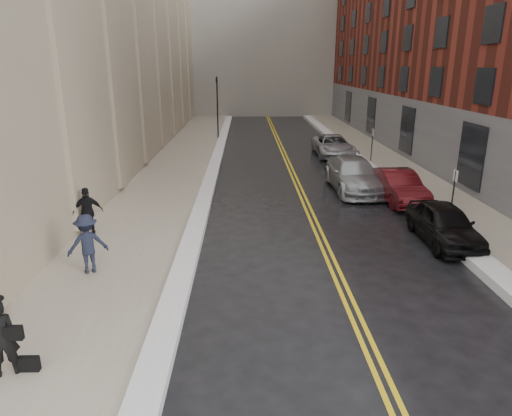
{
  "coord_description": "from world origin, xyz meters",
  "views": [
    {
      "loc": [
        -0.28,
        -9.1,
        6.13
      ],
      "look_at": [
        0.06,
        5.26,
        1.6
      ],
      "focal_mm": 32.0,
      "sensor_mm": 36.0,
      "label": 1
    }
  ],
  "objects_px": {
    "car_maroon": "(398,186)",
    "pedestrian_b": "(87,244)",
    "car_silver_far": "(333,146)",
    "pedestrian_main": "(1,338)",
    "car_black": "(444,224)",
    "car_silver_near": "(354,175)",
    "pedestrian_c": "(88,212)"
  },
  "relations": [
    {
      "from": "car_maroon",
      "to": "pedestrian_b",
      "type": "bearing_deg",
      "value": -150.63
    },
    {
      "from": "car_silver_far",
      "to": "pedestrian_main",
      "type": "distance_m",
      "value": 26.05
    },
    {
      "from": "car_black",
      "to": "pedestrian_main",
      "type": "relative_size",
      "value": 2.48
    },
    {
      "from": "pedestrian_main",
      "to": "car_black",
      "type": "bearing_deg",
      "value": -172.1
    },
    {
      "from": "car_black",
      "to": "car_maroon",
      "type": "distance_m",
      "value": 5.18
    },
    {
      "from": "car_maroon",
      "to": "car_silver_near",
      "type": "bearing_deg",
      "value": 124.26
    },
    {
      "from": "car_silver_near",
      "to": "pedestrian_b",
      "type": "xyz_separation_m",
      "value": [
        -10.19,
        -9.72,
        0.25
      ]
    },
    {
      "from": "car_silver_far",
      "to": "pedestrian_c",
      "type": "relative_size",
      "value": 2.93
    },
    {
      "from": "car_black",
      "to": "pedestrian_b",
      "type": "xyz_separation_m",
      "value": [
        -11.79,
        -2.49,
        0.35
      ]
    },
    {
      "from": "car_silver_far",
      "to": "car_maroon",
      "type": "bearing_deg",
      "value": -85.38
    },
    {
      "from": "pedestrian_b",
      "to": "car_silver_far",
      "type": "bearing_deg",
      "value": -144.49
    },
    {
      "from": "car_black",
      "to": "car_silver_near",
      "type": "relative_size",
      "value": 0.75
    },
    {
      "from": "car_silver_near",
      "to": "pedestrian_main",
      "type": "xyz_separation_m",
      "value": [
        -10.32,
        -14.5,
        0.18
      ]
    },
    {
      "from": "car_maroon",
      "to": "pedestrian_b",
      "type": "distance_m",
      "value": 14.07
    },
    {
      "from": "car_maroon",
      "to": "pedestrian_b",
      "type": "relative_size",
      "value": 2.45
    },
    {
      "from": "car_black",
      "to": "pedestrian_main",
      "type": "height_order",
      "value": "pedestrian_main"
    },
    {
      "from": "car_silver_far",
      "to": "pedestrian_main",
      "type": "relative_size",
      "value": 3.12
    },
    {
      "from": "car_silver_near",
      "to": "pedestrian_b",
      "type": "distance_m",
      "value": 14.08
    },
    {
      "from": "car_black",
      "to": "car_silver_far",
      "type": "distance_m",
      "value": 16.39
    },
    {
      "from": "car_maroon",
      "to": "pedestrian_b",
      "type": "height_order",
      "value": "pedestrian_b"
    },
    {
      "from": "pedestrian_b",
      "to": "pedestrian_c",
      "type": "distance_m",
      "value": 3.31
    },
    {
      "from": "car_silver_far",
      "to": "pedestrian_c",
      "type": "height_order",
      "value": "pedestrian_c"
    },
    {
      "from": "car_silver_far",
      "to": "car_silver_near",
      "type": "bearing_deg",
      "value": -94.3
    },
    {
      "from": "pedestrian_main",
      "to": "pedestrian_b",
      "type": "relative_size",
      "value": 0.93
    },
    {
      "from": "car_black",
      "to": "pedestrian_b",
      "type": "distance_m",
      "value": 12.05
    },
    {
      "from": "car_maroon",
      "to": "pedestrian_c",
      "type": "xyz_separation_m",
      "value": [
        -12.8,
        -4.52,
        0.31
      ]
    },
    {
      "from": "pedestrian_main",
      "to": "pedestrian_c",
      "type": "xyz_separation_m",
      "value": [
        -0.88,
        7.93,
        0.06
      ]
    },
    {
      "from": "car_silver_far",
      "to": "pedestrian_main",
      "type": "height_order",
      "value": "pedestrian_main"
    },
    {
      "from": "pedestrian_main",
      "to": "pedestrian_b",
      "type": "xyz_separation_m",
      "value": [
        0.13,
        4.78,
        0.07
      ]
    },
    {
      "from": "car_black",
      "to": "pedestrian_c",
      "type": "bearing_deg",
      "value": 177.36
    },
    {
      "from": "car_black",
      "to": "car_silver_far",
      "type": "height_order",
      "value": "car_silver_far"
    },
    {
      "from": "car_black",
      "to": "pedestrian_c",
      "type": "distance_m",
      "value": 12.82
    }
  ]
}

